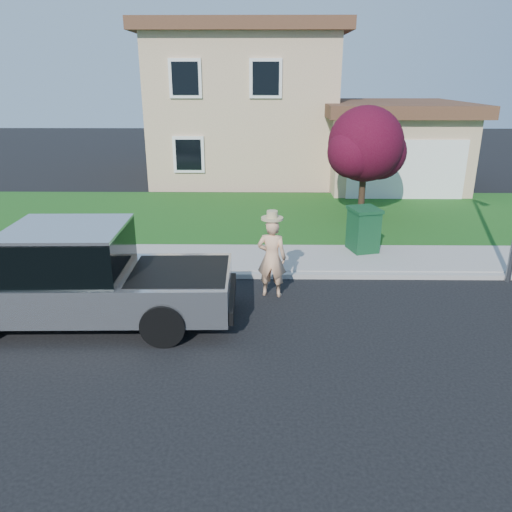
{
  "coord_description": "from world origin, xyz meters",
  "views": [
    {
      "loc": [
        0.88,
        -8.52,
        4.71
      ],
      "look_at": [
        0.76,
        1.15,
        1.2
      ],
      "focal_mm": 35.0,
      "sensor_mm": 36.0,
      "label": 1
    }
  ],
  "objects": [
    {
      "name": "ornamental_tree",
      "position": [
        4.29,
        8.07,
        2.49
      ],
      "size": [
        2.72,
        2.45,
        3.73
      ],
      "color": "black",
      "rests_on": "lawn"
    },
    {
      "name": "curb",
      "position": [
        1.0,
        2.9,
        0.06
      ],
      "size": [
        40.0,
        0.2,
        0.12
      ],
      "primitive_type": "cube",
      "color": "gray",
      "rests_on": "ground"
    },
    {
      "name": "house",
      "position": [
        1.31,
        16.38,
        3.17
      ],
      "size": [
        14.0,
        11.3,
        6.85
      ],
      "color": "tan",
      "rests_on": "ground"
    },
    {
      "name": "ground",
      "position": [
        0.0,
        0.0,
        0.0
      ],
      "size": [
        80.0,
        80.0,
        0.0
      ],
      "primitive_type": "plane",
      "color": "black",
      "rests_on": "ground"
    },
    {
      "name": "sidewalk",
      "position": [
        1.0,
        4.0,
        0.07
      ],
      "size": [
        40.0,
        2.0,
        0.15
      ],
      "primitive_type": "cube",
      "color": "gray",
      "rests_on": "ground"
    },
    {
      "name": "pickup_truck",
      "position": [
        -2.74,
        0.52,
        0.93
      ],
      "size": [
        6.14,
        2.38,
        2.0
      ],
      "rotation": [
        0.0,
        0.0,
        0.02
      ],
      "color": "black",
      "rests_on": "ground"
    },
    {
      "name": "lawn",
      "position": [
        1.0,
        8.5,
        0.05
      ],
      "size": [
        40.0,
        7.0,
        0.1
      ],
      "primitive_type": "cube",
      "color": "#124013",
      "rests_on": "ground"
    },
    {
      "name": "woman",
      "position": [
        1.1,
        1.86,
        0.94
      ],
      "size": [
        0.72,
        0.54,
        1.98
      ],
      "rotation": [
        0.0,
        0.0,
        2.96
      ],
      "color": "#E4A97D",
      "rests_on": "ground"
    },
    {
      "name": "trash_bin",
      "position": [
        3.65,
        4.57,
        0.76
      ],
      "size": [
        0.93,
        1.01,
        1.2
      ],
      "rotation": [
        0.0,
        0.0,
        0.26
      ],
      "color": "#113E1F",
      "rests_on": "sidewalk"
    }
  ]
}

